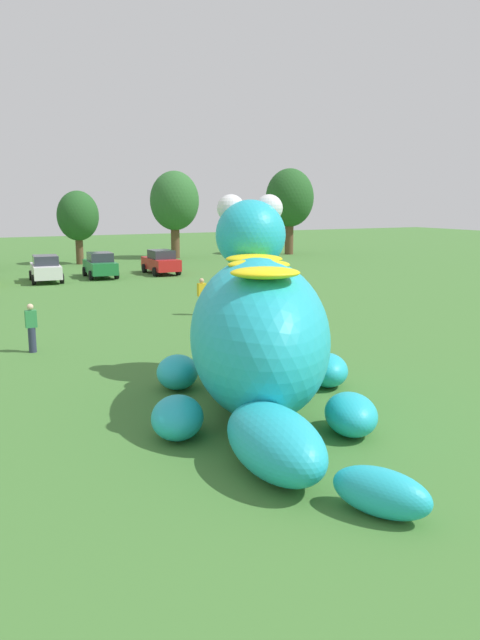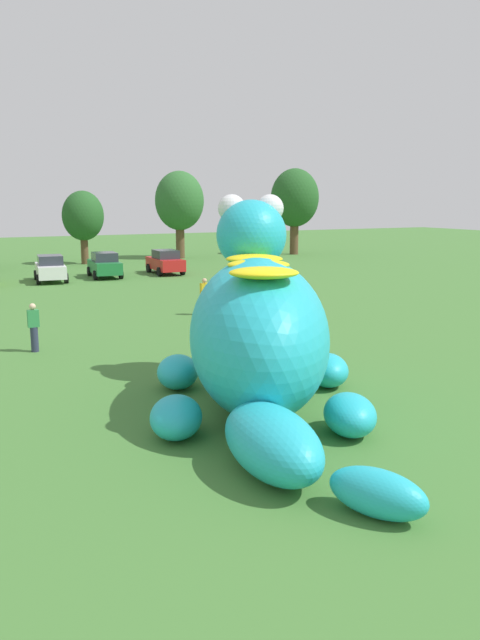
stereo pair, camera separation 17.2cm
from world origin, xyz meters
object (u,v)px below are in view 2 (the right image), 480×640
(car_red, at_px, (165,262))
(spectator_mid_field, at_px, (205,297))
(giant_inflatable_creature, at_px, (259,333))
(car_green, at_px, (105,265))
(spectator_by_cars, at_px, (34,328))
(car_white, at_px, (50,268))

(car_red, distance_m, spectator_mid_field, 16.76)
(giant_inflatable_creature, relative_size, car_green, 2.55)
(spectator_by_cars, bearing_deg, car_green, 69.12)
(car_white, bearing_deg, spectator_by_cars, -101.41)
(spectator_mid_field, bearing_deg, car_white, 105.17)
(car_white, relative_size, spectator_by_cars, 2.48)
(spectator_mid_field, bearing_deg, car_red, 76.36)
(car_red, height_order, spectator_mid_field, car_red)
(giant_inflatable_creature, bearing_deg, car_red, 74.67)
(car_white, xyz_separation_m, car_red, (8.16, 0.78, 0.00))
(car_green, xyz_separation_m, spectator_by_cars, (-7.62, -19.99, -0.01))
(car_green, bearing_deg, spectator_mid_field, -88.28)
(car_green, xyz_separation_m, car_red, (4.44, 0.13, 0.00))
(car_red, bearing_deg, giant_inflatable_creature, -105.33)
(giant_inflatable_creature, relative_size, car_red, 2.59)
(giant_inflatable_creature, distance_m, spectator_by_cars, 9.80)
(car_white, bearing_deg, spectator_mid_field, -74.83)
(car_white, height_order, car_red, same)
(car_white, bearing_deg, car_green, 9.90)
(car_green, relative_size, spectator_mid_field, 2.46)
(spectator_mid_field, bearing_deg, spectator_by_cars, -154.72)
(giant_inflatable_creature, relative_size, car_white, 2.53)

